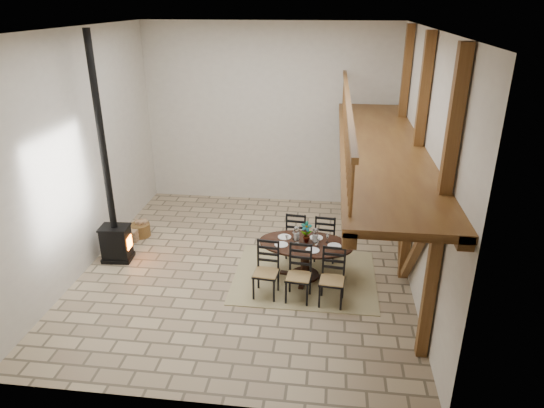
# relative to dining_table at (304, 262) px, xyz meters

# --- Properties ---
(ground) EXTENTS (8.00, 8.00, 0.00)m
(ground) POSITION_rel_dining_table_xyz_m (-1.29, 0.41, -0.44)
(ground) COLOR tan
(ground) RESTS_ON ground
(room_shell) EXTENTS (7.02, 8.02, 5.01)m
(room_shell) POSITION_rel_dining_table_xyz_m (-0.10, 0.41, 2.58)
(room_shell) COLOR beige
(room_shell) RESTS_ON ground
(rug) EXTENTS (3.00, 2.50, 0.02)m
(rug) POSITION_rel_dining_table_xyz_m (0.01, 0.12, -0.43)
(rug) COLOR tan
(rug) RESTS_ON ground
(dining_table) EXTENTS (2.07, 2.31, 1.27)m
(dining_table) POSITION_rel_dining_table_xyz_m (0.00, 0.00, 0.00)
(dining_table) COLOR black
(dining_table) RESTS_ON ground
(wood_stove) EXTENTS (0.68, 0.54, 5.00)m
(wood_stove) POSITION_rel_dining_table_xyz_m (-4.27, 0.36, 0.69)
(wood_stove) COLOR black
(wood_stove) RESTS_ON ground
(log_basket) EXTENTS (0.49, 0.49, 0.40)m
(log_basket) POSITION_rel_dining_table_xyz_m (-4.20, 1.58, -0.26)
(log_basket) COLOR brown
(log_basket) RESTS_ON ground
(log_stack) EXTENTS (0.32, 0.33, 0.31)m
(log_stack) POSITION_rel_dining_table_xyz_m (-4.30, 1.30, -0.28)
(log_stack) COLOR tan
(log_stack) RESTS_ON ground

